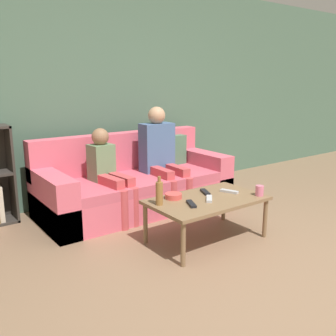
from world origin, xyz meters
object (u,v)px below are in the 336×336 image
object	(u,v)px
couch	(135,185)
person_child	(108,169)
coffee_table	(207,202)
tv_remote_0	(205,192)
tv_remote_1	(209,199)
tv_remote_2	(229,191)
bottle	(159,193)
snack_bowl	(173,196)
tv_remote_3	(191,204)
cup_near	(260,191)
person_adult	(160,151)

from	to	relation	value
couch	person_child	size ratio (longest dim) A/B	2.26
coffee_table	tv_remote_0	distance (m)	0.17
couch	tv_remote_1	world-z (taller)	couch
tv_remote_2	bottle	bearing A→B (deg)	151.27
tv_remote_0	coffee_table	bearing A→B (deg)	-102.53
coffee_table	snack_bowl	xyz separation A→B (m)	(-0.24, 0.18, 0.06)
tv_remote_0	tv_remote_3	xyz separation A→B (m)	(-0.32, -0.19, 0.00)
tv_remote_3	snack_bowl	distance (m)	0.24
couch	tv_remote_2	xyz separation A→B (m)	(0.35, -1.12, 0.13)
couch	bottle	distance (m)	1.12
tv_remote_3	bottle	distance (m)	0.29
couch	tv_remote_3	distance (m)	1.21
coffee_table	cup_near	xyz separation A→B (m)	(0.44, -0.22, 0.08)
person_child	cup_near	xyz separation A→B (m)	(0.90, -1.22, -0.09)
person_child	snack_bowl	xyz separation A→B (m)	(0.22, -0.83, -0.11)
person_child	tv_remote_2	distance (m)	1.25
coffee_table	tv_remote_2	bearing A→B (deg)	2.53
couch	tv_remote_1	distance (m)	1.18
tv_remote_1	bottle	distance (m)	0.46
person_child	tv_remote_3	size ratio (longest dim) A/B	5.39
person_adult	snack_bowl	world-z (taller)	person_adult
couch	person_child	world-z (taller)	person_child
couch	tv_remote_3	world-z (taller)	couch
person_child	couch	bearing A→B (deg)	11.56
coffee_table	bottle	bearing A→B (deg)	166.17
coffee_table	tv_remote_3	xyz separation A→B (m)	(-0.23, -0.06, 0.05)
coffee_table	cup_near	bearing A→B (deg)	-26.16
tv_remote_0	tv_remote_3	size ratio (longest dim) A/B	1.00
coffee_table	snack_bowl	size ratio (longest dim) A/B	6.87
tv_remote_0	tv_remote_2	size ratio (longest dim) A/B	1.00
tv_remote_1	bottle	world-z (taller)	bottle
couch	bottle	size ratio (longest dim) A/B	8.61
couch	snack_bowl	world-z (taller)	couch
cup_near	tv_remote_2	xyz separation A→B (m)	(-0.15, 0.23, -0.04)
cup_near	tv_remote_0	distance (m)	0.49
person_child	cup_near	size ratio (longest dim) A/B	9.93
tv_remote_0	bottle	bearing A→B (deg)	-154.40
bottle	person_adult	bearing A→B (deg)	54.57
tv_remote_2	tv_remote_1	bearing A→B (deg)	169.38
tv_remote_2	tv_remote_3	xyz separation A→B (m)	(-0.52, -0.07, 0.00)
tv_remote_1	tv_remote_3	xyz separation A→B (m)	(-0.22, -0.01, 0.00)
coffee_table	bottle	world-z (taller)	bottle
bottle	tv_remote_0	bearing A→B (deg)	2.33
tv_remote_3	coffee_table	bearing A→B (deg)	38.19
tv_remote_0	person_adult	bearing A→B (deg)	105.01
tv_remote_0	tv_remote_2	world-z (taller)	same
coffee_table	cup_near	world-z (taller)	cup_near
tv_remote_1	person_adult	bearing A→B (deg)	119.82
coffee_table	tv_remote_1	distance (m)	0.07
tv_remote_2	snack_bowl	size ratio (longest dim) A/B	1.16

